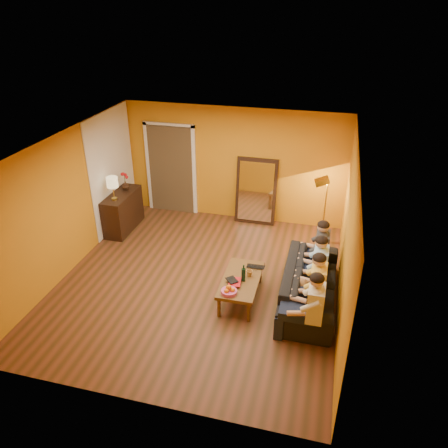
% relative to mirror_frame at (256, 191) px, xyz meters
% --- Properties ---
extents(room_shell, '(5.00, 5.50, 2.60)m').
position_rel_mirror_frame_xyz_m(room_shell, '(-0.55, -2.26, 0.54)').
color(room_shell, brown).
rests_on(room_shell, ground).
extents(white_accent, '(0.02, 1.90, 2.58)m').
position_rel_mirror_frame_xyz_m(white_accent, '(-3.04, -0.88, 0.54)').
color(white_accent, white).
rests_on(white_accent, wall_left).
extents(doorway_recess, '(1.06, 0.30, 2.10)m').
position_rel_mirror_frame_xyz_m(doorway_recess, '(-2.05, 0.20, 0.29)').
color(doorway_recess, '#3F2D19').
rests_on(doorway_recess, floor).
extents(door_jamb_left, '(0.08, 0.06, 2.20)m').
position_rel_mirror_frame_xyz_m(door_jamb_left, '(-2.62, 0.08, 0.29)').
color(door_jamb_left, white).
rests_on(door_jamb_left, wall_back).
extents(door_jamb_right, '(0.08, 0.06, 2.20)m').
position_rel_mirror_frame_xyz_m(door_jamb_right, '(-1.48, 0.08, 0.29)').
color(door_jamb_right, white).
rests_on(door_jamb_right, wall_back).
extents(door_header, '(1.22, 0.06, 0.08)m').
position_rel_mirror_frame_xyz_m(door_header, '(-2.05, 0.08, 1.36)').
color(door_header, white).
rests_on(door_header, wall_back).
extents(mirror_frame, '(0.92, 0.27, 1.51)m').
position_rel_mirror_frame_xyz_m(mirror_frame, '(0.00, 0.00, 0.00)').
color(mirror_frame, black).
rests_on(mirror_frame, floor).
extents(mirror_glass, '(0.78, 0.21, 1.35)m').
position_rel_mirror_frame_xyz_m(mirror_glass, '(0.00, -0.04, 0.00)').
color(mirror_glass, white).
rests_on(mirror_glass, mirror_frame).
extents(sideboard, '(0.44, 1.18, 0.85)m').
position_rel_mirror_frame_xyz_m(sideboard, '(-2.79, -1.08, -0.34)').
color(sideboard, black).
rests_on(sideboard, floor).
extents(table_lamp, '(0.24, 0.24, 0.51)m').
position_rel_mirror_frame_xyz_m(table_lamp, '(-2.79, -1.38, 0.34)').
color(table_lamp, beige).
rests_on(table_lamp, sideboard).
extents(sofa, '(2.26, 0.88, 0.66)m').
position_rel_mirror_frame_xyz_m(sofa, '(1.45, -2.65, -0.43)').
color(sofa, black).
rests_on(sofa, floor).
extents(coffee_table, '(0.64, 1.23, 0.42)m').
position_rel_mirror_frame_xyz_m(coffee_table, '(0.30, -2.92, -0.55)').
color(coffee_table, brown).
rests_on(coffee_table, floor).
extents(floor_lamp, '(0.34, 0.29, 1.44)m').
position_rel_mirror_frame_xyz_m(floor_lamp, '(1.55, -0.56, -0.04)').
color(floor_lamp, gold).
rests_on(floor_lamp, floor).
extents(dog, '(0.54, 0.65, 0.66)m').
position_rel_mirror_frame_xyz_m(dog, '(1.35, -3.09, -0.43)').
color(dog, '#A8734C').
rests_on(dog, floor).
extents(person_far_left, '(0.70, 0.44, 1.22)m').
position_rel_mirror_frame_xyz_m(person_far_left, '(1.58, -3.65, -0.15)').
color(person_far_left, silver).
rests_on(person_far_left, sofa).
extents(person_mid_left, '(0.70, 0.44, 1.22)m').
position_rel_mirror_frame_xyz_m(person_mid_left, '(1.58, -3.10, -0.15)').
color(person_mid_left, '#E9BE4D').
rests_on(person_mid_left, sofa).
extents(person_mid_right, '(0.70, 0.44, 1.22)m').
position_rel_mirror_frame_xyz_m(person_mid_right, '(1.58, -2.55, -0.15)').
color(person_mid_right, '#9AC6EE').
rests_on(person_mid_right, sofa).
extents(person_far_right, '(0.70, 0.44, 1.22)m').
position_rel_mirror_frame_xyz_m(person_far_right, '(1.58, -2.00, -0.15)').
color(person_far_right, '#2F3034').
rests_on(person_far_right, sofa).
extents(fruit_bowl, '(0.26, 0.26, 0.16)m').
position_rel_mirror_frame_xyz_m(fruit_bowl, '(0.20, -3.37, -0.26)').
color(fruit_bowl, '#CE488A').
rests_on(fruit_bowl, coffee_table).
extents(wine_bottle, '(0.07, 0.07, 0.31)m').
position_rel_mirror_frame_xyz_m(wine_bottle, '(0.35, -2.97, -0.18)').
color(wine_bottle, black).
rests_on(wine_bottle, coffee_table).
extents(tumbler, '(0.13, 0.13, 0.10)m').
position_rel_mirror_frame_xyz_m(tumbler, '(0.42, -2.80, -0.29)').
color(tumbler, '#B27F3F').
rests_on(tumbler, coffee_table).
extents(laptop, '(0.32, 0.21, 0.03)m').
position_rel_mirror_frame_xyz_m(laptop, '(0.48, -2.57, -0.33)').
color(laptop, black).
rests_on(laptop, coffee_table).
extents(book_lower, '(0.24, 0.29, 0.02)m').
position_rel_mirror_frame_xyz_m(book_lower, '(0.12, -3.12, -0.33)').
color(book_lower, black).
rests_on(book_lower, coffee_table).
extents(book_mid, '(0.24, 0.30, 0.02)m').
position_rel_mirror_frame_xyz_m(book_mid, '(0.13, -3.11, -0.30)').
color(book_mid, red).
rests_on(book_mid, book_lower).
extents(book_upper, '(0.25, 0.25, 0.02)m').
position_rel_mirror_frame_xyz_m(book_upper, '(0.12, -3.13, -0.28)').
color(book_upper, black).
rests_on(book_upper, book_mid).
extents(vase, '(0.18, 0.18, 0.19)m').
position_rel_mirror_frame_xyz_m(vase, '(-2.79, -0.83, 0.19)').
color(vase, black).
rests_on(vase, sideboard).
extents(flowers, '(0.17, 0.17, 0.42)m').
position_rel_mirror_frame_xyz_m(flowers, '(-2.79, -0.83, 0.42)').
color(flowers, red).
rests_on(flowers, vase).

